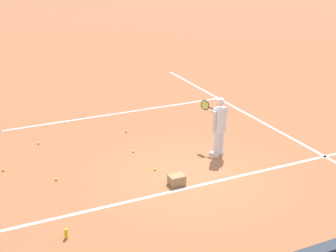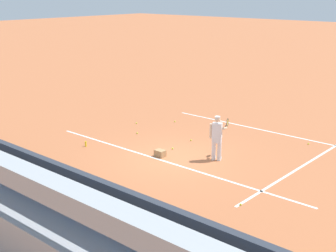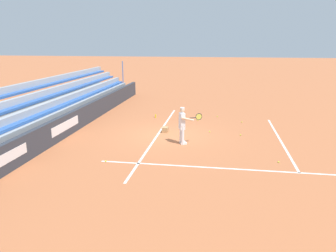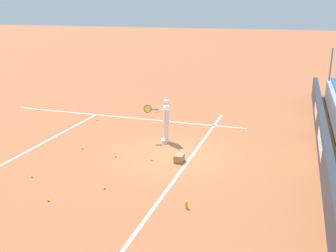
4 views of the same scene
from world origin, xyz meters
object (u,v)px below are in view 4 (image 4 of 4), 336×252
at_px(tennis_ball_by_box, 82,148).
at_px(tennis_ball_far_right, 116,156).
at_px(tennis_ball_far_left, 48,200).
at_px(tennis_ball_on_baseline, 152,160).
at_px(tennis_player, 165,120).
at_px(tennis_ball_near_player, 98,120).
at_px(water_bottle, 186,205).
at_px(ball_box_cardboard, 179,158).
at_px(tennis_ball_midcourt, 243,127).
at_px(tennis_ball_toward_net, 104,188).
at_px(tennis_ball_stray_back, 32,176).

relative_size(tennis_ball_by_box, tennis_ball_far_right, 1.00).
height_order(tennis_ball_far_left, tennis_ball_on_baseline, same).
relative_size(tennis_player, tennis_ball_near_player, 25.98).
height_order(tennis_ball_far_left, water_bottle, water_bottle).
bearing_deg(ball_box_cardboard, tennis_player, 31.12).
bearing_deg(water_bottle, tennis_ball_far_right, 50.77).
relative_size(tennis_ball_on_baseline, tennis_ball_by_box, 1.00).
relative_size(tennis_ball_midcourt, tennis_ball_toward_net, 1.00).
bearing_deg(water_bottle, tennis_ball_far_left, 102.27).
xyz_separation_m(tennis_ball_far_left, tennis_ball_near_player, (7.62, 2.49, 0.00)).
bearing_deg(tennis_ball_stray_back, ball_box_cardboard, -56.36).
bearing_deg(tennis_player, ball_box_cardboard, -148.88).
bearing_deg(tennis_ball_on_baseline, ball_box_cardboard, -78.93).
xyz_separation_m(tennis_ball_stray_back, tennis_ball_by_box, (2.77, -0.22, 0.00)).
height_order(ball_box_cardboard, tennis_ball_stray_back, ball_box_cardboard).
height_order(ball_box_cardboard, water_bottle, ball_box_cardboard).
height_order(tennis_ball_stray_back, tennis_ball_on_baseline, same).
height_order(tennis_player, tennis_ball_on_baseline, tennis_player).
bearing_deg(tennis_ball_midcourt, tennis_ball_toward_net, 157.31).
distance_m(tennis_player, tennis_ball_on_baseline, 2.23).
bearing_deg(tennis_ball_toward_net, tennis_ball_by_box, 40.11).
bearing_deg(tennis_ball_toward_net, tennis_ball_on_baseline, -12.20).
bearing_deg(water_bottle, ball_box_cardboard, 19.94).
height_order(tennis_ball_far_right, water_bottle, water_bottle).
height_order(tennis_ball_far_right, tennis_ball_near_player, same).
distance_m(tennis_ball_far_left, tennis_ball_on_baseline, 4.10).
distance_m(tennis_ball_stray_back, tennis_ball_near_player, 6.50).
relative_size(tennis_ball_stray_back, tennis_ball_near_player, 1.00).
bearing_deg(water_bottle, tennis_ball_toward_net, 82.24).
bearing_deg(tennis_ball_near_player, tennis_ball_midcourt, -81.67).
relative_size(tennis_ball_stray_back, tennis_ball_toward_net, 1.00).
bearing_deg(tennis_ball_far_right, tennis_player, -28.60).
distance_m(tennis_ball_by_box, water_bottle, 5.91).
distance_m(tennis_player, tennis_ball_stray_back, 5.53).
distance_m(tennis_player, ball_box_cardboard, 2.31).
bearing_deg(tennis_ball_midcourt, tennis_player, 135.94).
relative_size(tennis_ball_by_box, water_bottle, 0.30).
bearing_deg(tennis_ball_far_left, water_bottle, -77.73).
height_order(tennis_player, tennis_ball_near_player, tennis_player).
height_order(tennis_ball_stray_back, tennis_ball_near_player, same).
height_order(tennis_ball_stray_back, tennis_ball_far_right, same).
relative_size(ball_box_cardboard, tennis_ball_toward_net, 6.06).
bearing_deg(tennis_ball_far_right, tennis_ball_on_baseline, -85.23).
height_order(ball_box_cardboard, tennis_ball_midcourt, ball_box_cardboard).
xyz_separation_m(tennis_ball_far_left, tennis_ball_toward_net, (1.18, -1.14, 0.00)).
relative_size(tennis_ball_stray_back, tennis_ball_far_left, 1.00).
height_order(tennis_player, ball_box_cardboard, tennis_player).
height_order(tennis_ball_near_player, water_bottle, water_bottle).
distance_m(ball_box_cardboard, tennis_ball_by_box, 3.87).
distance_m(ball_box_cardboard, tennis_ball_far_right, 2.33).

